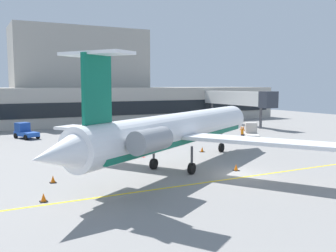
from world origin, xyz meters
TOP-DOWN VIEW (x-y plane):
  - ground at (-0.00, 0.00)m, footprint 120.00×120.00m
  - terminal_building at (5.25, 48.58)m, footprint 66.67×16.46m
  - jet_bridge_east at (23.83, 30.08)m, footprint 2.40×18.40m
  - regional_jet at (-3.35, 3.65)m, footprint 27.20×22.67m
  - baggage_tug at (-12.06, 29.87)m, footprint 3.08×4.07m
  - pushback_tractor at (13.71, 14.48)m, footprint 3.46×4.00m
  - marshaller at (12.08, 14.30)m, footprint 0.34×0.83m
  - safety_cone_alpha at (-14.91, -0.40)m, footprint 0.47×0.47m
  - safety_cone_bravo at (3.29, 9.99)m, footprint 0.47×0.47m
  - safety_cone_charlie at (0.90, 1.04)m, footprint 0.47×0.47m
  - safety_cone_delta at (-13.47, 4.04)m, footprint 0.47×0.47m

SIDE VIEW (x-z plane):
  - ground at x=0.00m, z-range -0.10..0.00m
  - safety_cone_alpha at x=-14.91m, z-range -0.03..0.52m
  - safety_cone_bravo at x=3.29m, z-range -0.03..0.52m
  - safety_cone_charlie at x=0.90m, z-range -0.03..0.52m
  - safety_cone_delta at x=-13.47m, z-range -0.03..0.52m
  - baggage_tug at x=-12.06m, z-range -0.09..1.98m
  - marshaller at x=12.08m, z-range 0.02..1.97m
  - pushback_tractor at x=13.71m, z-range -0.11..2.12m
  - regional_jet at x=-3.35m, z-range -1.17..7.92m
  - jet_bridge_east at x=23.83m, z-range 1.67..7.78m
  - terminal_building at x=5.25m, z-range -2.86..15.10m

